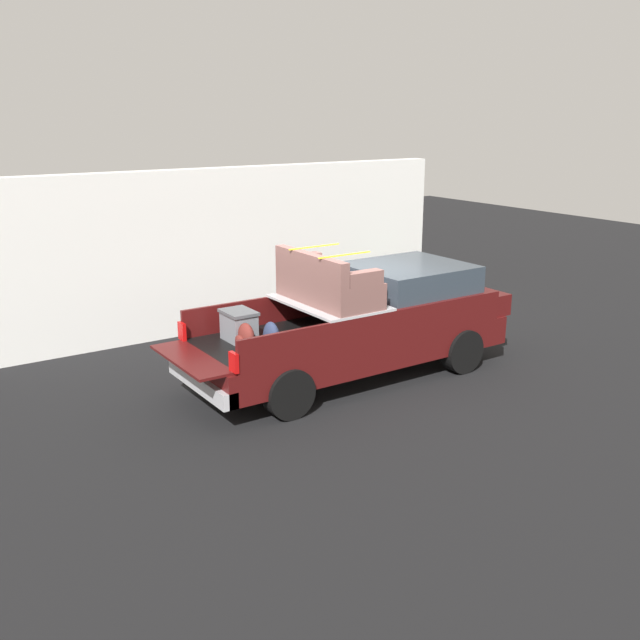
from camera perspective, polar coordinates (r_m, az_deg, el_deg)
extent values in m
plane|color=black|center=(12.33, 2.32, -4.49)|extent=(40.00, 40.00, 0.00)
cube|color=#470F0F|center=(12.13, 2.35, -1.80)|extent=(5.50, 1.92, 0.48)
cube|color=black|center=(11.41, -2.50, -1.58)|extent=(2.80, 1.80, 0.04)
cube|color=#470F0F|center=(12.12, -4.81, 0.57)|extent=(2.80, 0.06, 0.50)
cube|color=#470F0F|center=(10.59, 0.11, -1.66)|extent=(2.80, 0.06, 0.50)
cube|color=#470F0F|center=(12.08, 3.03, 0.57)|extent=(0.06, 1.80, 0.50)
cube|color=#470F0F|center=(10.68, -10.20, -3.08)|extent=(0.55, 1.80, 0.04)
cube|color=#B2B2B7|center=(11.68, 0.71, 1.41)|extent=(1.25, 1.92, 0.04)
cube|color=#470F0F|center=(12.80, 7.26, 1.35)|extent=(2.30, 1.92, 0.50)
cube|color=#2D3842|center=(12.63, 7.00, 3.38)|extent=(1.94, 1.76, 0.45)
cube|color=#470F0F|center=(13.72, 11.52, 1.89)|extent=(0.40, 1.82, 0.38)
cube|color=#B2B2B7|center=(10.87, -9.35, -4.85)|extent=(0.24, 1.92, 0.24)
cube|color=red|center=(11.50, -10.87, -0.88)|extent=(0.06, 0.20, 0.28)
cube|color=red|center=(9.98, -6.84, -3.35)|extent=(0.06, 0.20, 0.28)
cylinder|color=black|center=(13.89, 6.03, -0.50)|extent=(0.77, 0.30, 0.77)
cylinder|color=black|center=(12.66, 11.13, -2.38)|extent=(0.77, 0.30, 0.77)
cylinder|color=black|center=(12.04, -6.90, -3.15)|extent=(0.77, 0.30, 0.77)
cylinder|color=black|center=(10.60, -2.52, -5.78)|extent=(0.77, 0.30, 0.77)
cube|color=slate|center=(11.32, -6.43, -0.56)|extent=(0.40, 0.55, 0.43)
cube|color=#505359|center=(11.25, -6.46, 0.62)|extent=(0.44, 0.59, 0.05)
ellipsoid|color=maroon|center=(10.90, -5.86, -1.27)|extent=(0.20, 0.38, 0.40)
ellipsoid|color=maroon|center=(10.87, -6.36, -1.67)|extent=(0.09, 0.27, 0.18)
ellipsoid|color=#283351|center=(10.74, -3.86, -1.34)|extent=(0.20, 0.37, 0.46)
ellipsoid|color=#283351|center=(10.71, -4.37, -1.79)|extent=(0.09, 0.26, 0.20)
cube|color=brown|center=(11.62, 0.72, 2.50)|extent=(0.87, 1.88, 0.42)
cube|color=brown|center=(11.33, -0.77, 4.28)|extent=(0.16, 1.88, 0.40)
cube|color=brown|center=(12.26, -1.33, 4.75)|extent=(0.63, 0.20, 0.22)
cube|color=brown|center=(10.91, 3.45, 3.30)|extent=(0.63, 0.20, 0.22)
cube|color=yellow|center=(11.83, -0.44, 5.82)|extent=(0.97, 0.03, 0.02)
cube|color=yellow|center=(11.15, 1.97, 5.17)|extent=(0.97, 0.03, 0.02)
cube|color=white|center=(15.07, -6.96, 5.69)|extent=(10.14, 0.36, 3.28)
cylinder|color=#1E592D|center=(16.43, 6.23, 2.34)|extent=(0.56, 0.56, 0.90)
cylinder|color=#1E592D|center=(16.32, 6.28, 4.01)|extent=(0.60, 0.60, 0.08)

